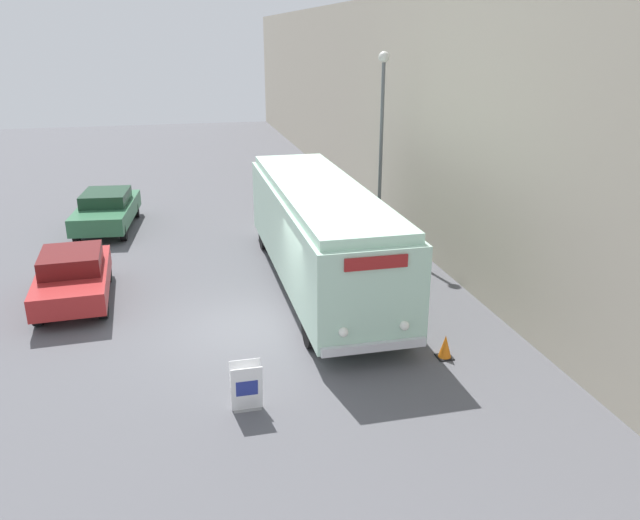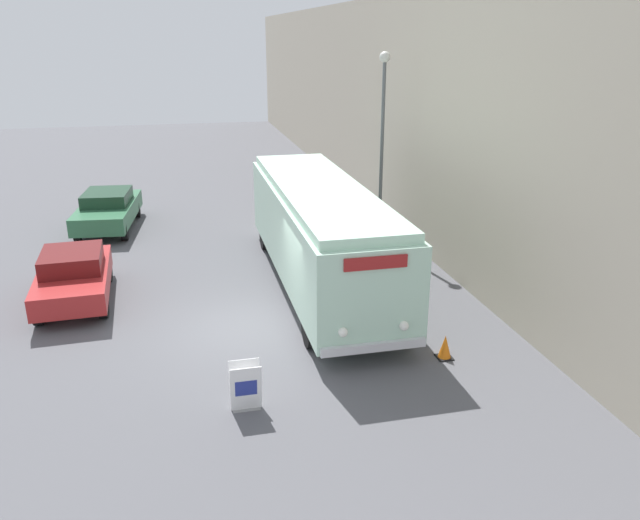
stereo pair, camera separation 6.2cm
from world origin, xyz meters
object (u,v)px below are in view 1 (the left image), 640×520
at_px(parked_car_near, 73,276).
at_px(sign_board, 246,387).
at_px(vintage_bus, 320,230).
at_px(traffic_cone, 445,347).
at_px(streetlamp, 382,123).
at_px(parked_car_mid, 107,210).

bearing_deg(parked_car_near, sign_board, -60.59).
xyz_separation_m(vintage_bus, parked_car_near, (-6.92, 0.38, -0.96)).
height_order(parked_car_near, traffic_cone, parked_car_near).
height_order(streetlamp, traffic_cone, streetlamp).
distance_m(parked_car_near, parked_car_mid, 7.08).
bearing_deg(streetlamp, traffic_cone, -97.98).
height_order(sign_board, streetlamp, streetlamp).
height_order(sign_board, parked_car_near, parked_car_near).
bearing_deg(sign_board, vintage_bus, 64.30).
xyz_separation_m(sign_board, traffic_cone, (4.69, 1.05, -0.21)).
bearing_deg(parked_car_mid, parked_car_near, -86.77).
height_order(vintage_bus, parked_car_near, vintage_bus).
bearing_deg(vintage_bus, parked_car_mid, 131.52).
bearing_deg(parked_car_mid, vintage_bus, -42.64).
bearing_deg(parked_car_mid, traffic_cone, -50.24).
xyz_separation_m(sign_board, streetlamp, (5.88, 9.55, 3.73)).
xyz_separation_m(parked_car_mid, traffic_cone, (8.37, -12.45, -0.49)).
xyz_separation_m(vintage_bus, sign_board, (-2.91, -6.06, -1.22)).
xyz_separation_m(streetlamp, traffic_cone, (-1.19, -8.49, -3.95)).
relative_size(sign_board, traffic_cone, 1.79).
xyz_separation_m(sign_board, parked_car_mid, (-3.68, 13.50, 0.27)).
bearing_deg(streetlamp, sign_board, -121.65).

